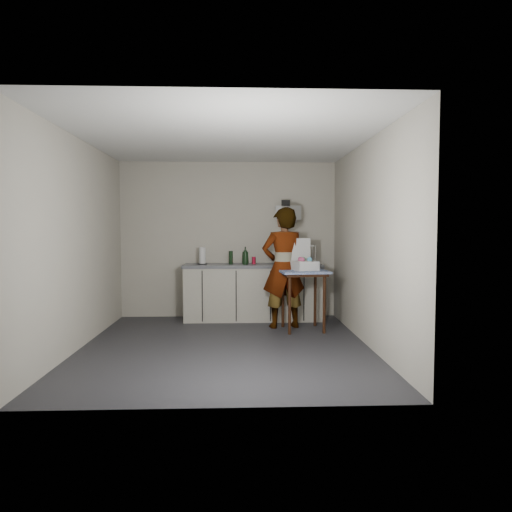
{
  "coord_description": "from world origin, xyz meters",
  "views": [
    {
      "loc": [
        0.16,
        -5.69,
        1.48
      ],
      "look_at": [
        0.4,
        0.45,
        1.12
      ],
      "focal_mm": 32.0,
      "sensor_mm": 36.0,
      "label": 1
    }
  ],
  "objects_px": {
    "standing_man": "(283,268)",
    "soap_bottle": "(245,256)",
    "dark_bottle": "(231,258)",
    "paper_towel": "(202,256)",
    "dish_rack": "(301,259)",
    "kitchen_counter": "(253,294)",
    "bakery_box": "(304,263)",
    "side_table": "(303,278)",
    "soda_can": "(254,260)"
  },
  "relations": [
    {
      "from": "standing_man",
      "to": "soap_bottle",
      "type": "xyz_separation_m",
      "value": [
        -0.56,
        0.52,
        0.15
      ]
    },
    {
      "from": "bakery_box",
      "to": "standing_man",
      "type": "bearing_deg",
      "value": 136.48
    },
    {
      "from": "kitchen_counter",
      "to": "bakery_box",
      "type": "bearing_deg",
      "value": -46.7
    },
    {
      "from": "bakery_box",
      "to": "soda_can",
      "type": "bearing_deg",
      "value": 114.86
    },
    {
      "from": "standing_man",
      "to": "dish_rack",
      "type": "bearing_deg",
      "value": -129.24
    },
    {
      "from": "dark_bottle",
      "to": "paper_towel",
      "type": "bearing_deg",
      "value": 179.83
    },
    {
      "from": "side_table",
      "to": "standing_man",
      "type": "xyz_separation_m",
      "value": [
        -0.27,
        0.19,
        0.13
      ]
    },
    {
      "from": "side_table",
      "to": "bakery_box",
      "type": "xyz_separation_m",
      "value": [
        0.02,
        0.04,
        0.22
      ]
    },
    {
      "from": "soap_bottle",
      "to": "bakery_box",
      "type": "distance_m",
      "value": 1.09
    },
    {
      "from": "soda_can",
      "to": "dish_rack",
      "type": "relative_size",
      "value": 0.26
    },
    {
      "from": "dark_bottle",
      "to": "bakery_box",
      "type": "relative_size",
      "value": 0.47
    },
    {
      "from": "soda_can",
      "to": "standing_man",
      "type": "bearing_deg",
      "value": -57.9
    },
    {
      "from": "side_table",
      "to": "soda_can",
      "type": "xyz_separation_m",
      "value": [
        -0.69,
        0.86,
        0.2
      ]
    },
    {
      "from": "bakery_box",
      "to": "side_table",
      "type": "bearing_deg",
      "value": -131.94
    },
    {
      "from": "standing_man",
      "to": "soda_can",
      "type": "distance_m",
      "value": 0.79
    },
    {
      "from": "soda_can",
      "to": "paper_towel",
      "type": "xyz_separation_m",
      "value": [
        -0.84,
        -0.06,
        0.07
      ]
    },
    {
      "from": "soap_bottle",
      "to": "bakery_box",
      "type": "xyz_separation_m",
      "value": [
        0.85,
        -0.67,
        -0.07
      ]
    },
    {
      "from": "paper_towel",
      "to": "standing_man",
      "type": "bearing_deg",
      "value": -25.83
    },
    {
      "from": "standing_man",
      "to": "dish_rack",
      "type": "xyz_separation_m",
      "value": [
        0.36,
        0.67,
        0.08
      ]
    },
    {
      "from": "kitchen_counter",
      "to": "dark_bottle",
      "type": "xyz_separation_m",
      "value": [
        -0.35,
        -0.02,
        0.59
      ]
    },
    {
      "from": "soap_bottle",
      "to": "dish_rack",
      "type": "height_order",
      "value": "dish_rack"
    },
    {
      "from": "soap_bottle",
      "to": "side_table",
      "type": "bearing_deg",
      "value": -40.75
    },
    {
      "from": "dark_bottle",
      "to": "dish_rack",
      "type": "relative_size",
      "value": 0.49
    },
    {
      "from": "standing_man",
      "to": "dark_bottle",
      "type": "xyz_separation_m",
      "value": [
        -0.79,
        0.61,
        0.12
      ]
    },
    {
      "from": "standing_man",
      "to": "bakery_box",
      "type": "distance_m",
      "value": 0.34
    },
    {
      "from": "side_table",
      "to": "soap_bottle",
      "type": "relative_size",
      "value": 3.06
    },
    {
      "from": "dish_rack",
      "to": "bakery_box",
      "type": "relative_size",
      "value": 0.96
    },
    {
      "from": "standing_man",
      "to": "paper_towel",
      "type": "xyz_separation_m",
      "value": [
        -1.26,
        0.61,
        0.14
      ]
    },
    {
      "from": "side_table",
      "to": "bakery_box",
      "type": "relative_size",
      "value": 1.9
    },
    {
      "from": "soda_can",
      "to": "bakery_box",
      "type": "xyz_separation_m",
      "value": [
        0.71,
        -0.82,
        0.02
      ]
    },
    {
      "from": "side_table",
      "to": "paper_towel",
      "type": "height_order",
      "value": "paper_towel"
    },
    {
      "from": "dish_rack",
      "to": "soda_can",
      "type": "bearing_deg",
      "value": -179.87
    },
    {
      "from": "soda_can",
      "to": "dish_rack",
      "type": "distance_m",
      "value": 0.78
    },
    {
      "from": "dark_bottle",
      "to": "dish_rack",
      "type": "height_order",
      "value": "dish_rack"
    },
    {
      "from": "dark_bottle",
      "to": "dish_rack",
      "type": "distance_m",
      "value": 1.16
    },
    {
      "from": "dark_bottle",
      "to": "paper_towel",
      "type": "distance_m",
      "value": 0.46
    },
    {
      "from": "standing_man",
      "to": "dish_rack",
      "type": "distance_m",
      "value": 0.77
    },
    {
      "from": "soap_bottle",
      "to": "soda_can",
      "type": "xyz_separation_m",
      "value": [
        0.14,
        0.15,
        -0.09
      ]
    },
    {
      "from": "soap_bottle",
      "to": "standing_man",
      "type": "bearing_deg",
      "value": -43.0
    },
    {
      "from": "kitchen_counter",
      "to": "paper_towel",
      "type": "distance_m",
      "value": 1.02
    },
    {
      "from": "side_table",
      "to": "soap_bottle",
      "type": "height_order",
      "value": "soap_bottle"
    },
    {
      "from": "standing_man",
      "to": "soap_bottle",
      "type": "bearing_deg",
      "value": -53.88
    },
    {
      "from": "kitchen_counter",
      "to": "dark_bottle",
      "type": "bearing_deg",
      "value": -177.34
    },
    {
      "from": "standing_man",
      "to": "bakery_box",
      "type": "relative_size",
      "value": 3.9
    },
    {
      "from": "paper_towel",
      "to": "dish_rack",
      "type": "bearing_deg",
      "value": 2.25
    },
    {
      "from": "kitchen_counter",
      "to": "soap_bottle",
      "type": "relative_size",
      "value": 7.79
    },
    {
      "from": "paper_towel",
      "to": "dish_rack",
      "type": "xyz_separation_m",
      "value": [
        1.62,
        0.06,
        -0.06
      ]
    },
    {
      "from": "soap_bottle",
      "to": "paper_towel",
      "type": "relative_size",
      "value": 1.05
    },
    {
      "from": "soap_bottle",
      "to": "kitchen_counter",
      "type": "bearing_deg",
      "value": 39.43
    },
    {
      "from": "soap_bottle",
      "to": "bakery_box",
      "type": "height_order",
      "value": "bakery_box"
    }
  ]
}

